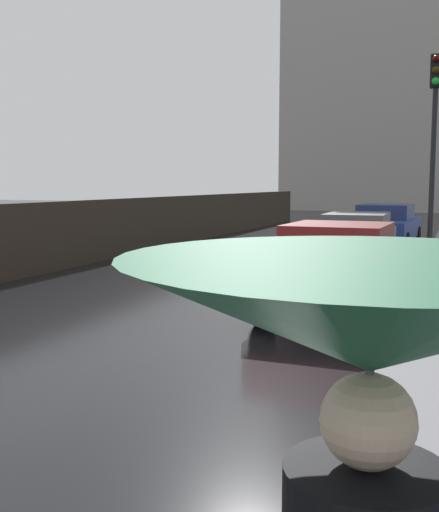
{
  "coord_description": "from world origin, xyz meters",
  "views": [
    {
      "loc": [
        4.82,
        -4.38,
        2.11
      ],
      "look_at": [
        1.07,
        5.29,
        0.89
      ],
      "focal_mm": 43.6,
      "sensor_mm": 36.0,
      "label": 1
    }
  ],
  "objects_px": {
    "car_blue_mid_road": "(385,225)",
    "car_grey_far_ahead": "(356,239)",
    "car_red_behind_camera": "(337,268)",
    "pedestrian_with_umbrella_far": "(370,424)",
    "traffic_light": "(434,123)"
  },
  "relations": [
    {
      "from": "car_grey_far_ahead",
      "to": "car_red_behind_camera",
      "type": "bearing_deg",
      "value": -85.52
    },
    {
      "from": "car_red_behind_camera",
      "to": "traffic_light",
      "type": "distance_m",
      "value": 6.34
    },
    {
      "from": "car_blue_mid_road",
      "to": "car_red_behind_camera",
      "type": "height_order",
      "value": "car_red_behind_camera"
    },
    {
      "from": "pedestrian_with_umbrella_far",
      "to": "car_grey_far_ahead",
      "type": "bearing_deg",
      "value": 107.74
    },
    {
      "from": "car_blue_mid_road",
      "to": "car_grey_far_ahead",
      "type": "xyz_separation_m",
      "value": [
        -0.08,
        -5.69,
        -0.0
      ]
    },
    {
      "from": "car_grey_far_ahead",
      "to": "car_blue_mid_road",
      "type": "bearing_deg",
      "value": 87.85
    },
    {
      "from": "car_grey_far_ahead",
      "to": "car_red_behind_camera",
      "type": "xyz_separation_m",
      "value": [
        0.57,
        -5.59,
        0.02
      ]
    },
    {
      "from": "car_grey_far_ahead",
      "to": "traffic_light",
      "type": "height_order",
      "value": "traffic_light"
    },
    {
      "from": "pedestrian_with_umbrella_far",
      "to": "car_red_behind_camera",
      "type": "bearing_deg",
      "value": 109.72
    },
    {
      "from": "car_blue_mid_road",
      "to": "car_grey_far_ahead",
      "type": "height_order",
      "value": "car_blue_mid_road"
    },
    {
      "from": "car_grey_far_ahead",
      "to": "car_red_behind_camera",
      "type": "distance_m",
      "value": 5.62
    },
    {
      "from": "car_red_behind_camera",
      "to": "car_grey_far_ahead",
      "type": "bearing_deg",
      "value": 97.31
    },
    {
      "from": "car_grey_far_ahead",
      "to": "traffic_light",
      "type": "bearing_deg",
      "value": -1.62
    },
    {
      "from": "traffic_light",
      "to": "car_red_behind_camera",
      "type": "bearing_deg",
      "value": -101.87
    },
    {
      "from": "car_grey_far_ahead",
      "to": "traffic_light",
      "type": "distance_m",
      "value": 3.29
    }
  ]
}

